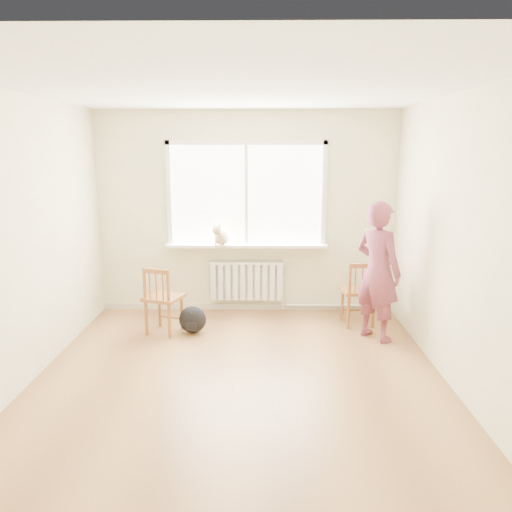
{
  "coord_description": "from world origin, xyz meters",
  "views": [
    {
      "loc": [
        0.23,
        -4.42,
        2.19
      ],
      "look_at": [
        0.14,
        1.2,
        0.99
      ],
      "focal_mm": 35.0,
      "sensor_mm": 36.0,
      "label": 1
    }
  ],
  "objects_px": {
    "chair_right": "(359,293)",
    "backpack": "(193,320)",
    "cat": "(221,236)",
    "chair_left": "(162,300)",
    "person": "(378,271)"
  },
  "relations": [
    {
      "from": "chair_right",
      "to": "backpack",
      "type": "relative_size",
      "value": 2.51
    },
    {
      "from": "cat",
      "to": "chair_left",
      "type": "bearing_deg",
      "value": -111.22
    },
    {
      "from": "person",
      "to": "cat",
      "type": "distance_m",
      "value": 2.09
    },
    {
      "from": "cat",
      "to": "person",
      "type": "bearing_deg",
      "value": -5.26
    },
    {
      "from": "chair_left",
      "to": "backpack",
      "type": "xyz_separation_m",
      "value": [
        0.36,
        0.04,
        -0.25
      ]
    },
    {
      "from": "chair_right",
      "to": "person",
      "type": "height_order",
      "value": "person"
    },
    {
      "from": "person",
      "to": "cat",
      "type": "bearing_deg",
      "value": 25.36
    },
    {
      "from": "chair_left",
      "to": "cat",
      "type": "bearing_deg",
      "value": -112.48
    },
    {
      "from": "chair_right",
      "to": "backpack",
      "type": "xyz_separation_m",
      "value": [
        -2.06,
        -0.29,
        -0.25
      ]
    },
    {
      "from": "chair_right",
      "to": "cat",
      "type": "distance_m",
      "value": 1.93
    },
    {
      "from": "person",
      "to": "cat",
      "type": "xyz_separation_m",
      "value": [
        -1.88,
        0.88,
        0.26
      ]
    },
    {
      "from": "person",
      "to": "backpack",
      "type": "xyz_separation_m",
      "value": [
        -2.18,
        0.15,
        -0.65
      ]
    },
    {
      "from": "chair_left",
      "to": "chair_right",
      "type": "distance_m",
      "value": 2.45
    },
    {
      "from": "chair_left",
      "to": "cat",
      "type": "relative_size",
      "value": 1.9
    },
    {
      "from": "backpack",
      "to": "chair_right",
      "type": "bearing_deg",
      "value": 8.1
    }
  ]
}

